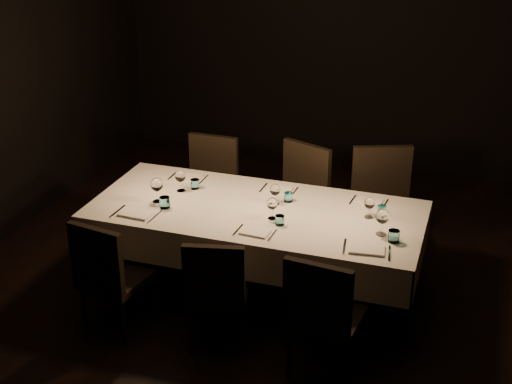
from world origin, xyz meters
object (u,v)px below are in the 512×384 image
(chair_far_left, at_px, (209,184))
(chair_far_right, at_px, (383,204))
(chair_near_left, at_px, (108,272))
(chair_far_center, at_px, (298,197))
(dining_table, at_px, (256,217))
(chair_near_center, at_px, (216,289))
(chair_near_right, at_px, (322,313))

(chair_far_left, height_order, chair_far_right, chair_far_right)
(chair_near_left, relative_size, chair_far_center, 0.91)
(dining_table, bearing_deg, chair_near_left, -136.22)
(chair_near_left, bearing_deg, dining_table, -126.83)
(dining_table, xyz_separation_m, chair_near_center, (-0.04, -0.74, -0.20))
(chair_far_left, bearing_deg, chair_far_center, -2.18)
(dining_table, xyz_separation_m, chair_far_center, (0.12, 0.76, -0.14))
(chair_near_center, relative_size, chair_far_right, 0.84)
(chair_far_left, xyz_separation_m, chair_far_right, (1.56, 0.00, 0.04))
(chair_far_center, height_order, chair_far_right, chair_far_right)
(dining_table, bearing_deg, chair_far_center, 80.82)
(chair_near_left, bearing_deg, chair_far_left, -85.32)
(chair_near_right, relative_size, chair_far_right, 0.90)
(dining_table, bearing_deg, chair_far_right, 43.61)
(chair_near_center, distance_m, chair_near_right, 0.78)
(chair_near_left, xyz_separation_m, chair_near_center, (0.80, 0.06, -0.02))
(chair_near_left, distance_m, chair_far_left, 1.62)
(dining_table, distance_m, chair_far_left, 1.09)
(dining_table, xyz_separation_m, chair_near_right, (0.73, -0.84, -0.17))
(chair_far_left, bearing_deg, chair_near_right, -48.19)
(chair_near_left, relative_size, chair_far_left, 0.95)
(chair_near_left, height_order, chair_far_center, chair_far_center)
(chair_far_left, bearing_deg, chair_near_center, -65.90)
(chair_near_right, height_order, chair_far_center, chair_far_center)
(chair_near_right, distance_m, chair_far_right, 1.66)
(chair_near_center, height_order, chair_far_center, chair_far_center)
(chair_near_center, bearing_deg, chair_near_left, -8.59)
(chair_far_right, bearing_deg, chair_far_center, 162.57)
(chair_near_left, xyz_separation_m, chair_near_right, (1.57, -0.04, 0.01))
(chair_near_right, height_order, chair_far_left, chair_far_left)
(chair_far_right, bearing_deg, chair_near_left, -157.21)
(dining_table, xyz_separation_m, chair_far_left, (-0.71, 0.81, -0.16))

